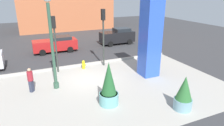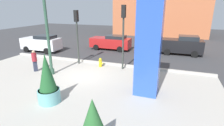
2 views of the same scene
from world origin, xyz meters
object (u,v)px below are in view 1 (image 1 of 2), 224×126
art_pillar_blue (150,39)px  potted_plant_mid_plaza (184,94)px  car_curb_east (56,44)px  lamp_post (52,47)px  traffic_light_corner (103,29)px  car_intersection (118,36)px  pedestrian_crossing (30,79)px  fire_hydrant (84,65)px  potted_plant_near_right (109,86)px  traffic_light_far_side (55,35)px

art_pillar_blue → potted_plant_mid_plaza: art_pillar_blue is taller
potted_plant_mid_plaza → car_curb_east: size_ratio=0.43×
lamp_post → potted_plant_mid_plaza: size_ratio=2.97×
traffic_light_corner → car_intersection: 8.16m
car_curb_east → traffic_light_corner: bearing=-62.2°
lamp_post → pedestrian_crossing: lamp_post is taller
car_intersection → pedestrian_crossing: 13.99m
potted_plant_mid_plaza → pedestrian_crossing: 9.37m
car_curb_east → pedestrian_crossing: bearing=-108.6°
lamp_post → art_pillar_blue: 7.00m
potted_plant_mid_plaza → car_intersection: (2.99, 14.77, 0.04)m
pedestrian_crossing → fire_hydrant: bearing=31.9°
potted_plant_near_right → car_intersection: 14.22m
traffic_light_corner → pedestrian_crossing: (-6.12, -2.74, -2.36)m
potted_plant_mid_plaza → fire_hydrant: size_ratio=2.65×
potted_plant_mid_plaza → traffic_light_corner: (-1.42, 8.30, 2.34)m
pedestrian_crossing → traffic_light_corner: bearing=24.1°
lamp_post → potted_plant_near_right: lamp_post is taller
art_pillar_blue → traffic_light_far_side: art_pillar_blue is taller
fire_hydrant → traffic_light_far_side: bearing=175.7°
fire_hydrant → lamp_post: bearing=-134.8°
lamp_post → potted_plant_mid_plaza: lamp_post is taller
art_pillar_blue → car_curb_east: size_ratio=1.24×
lamp_post → traffic_light_far_side: lamp_post is taller
traffic_light_corner → fire_hydrant: bearing=-177.0°
potted_plant_near_right → car_curb_east: (-1.07, 12.19, -0.30)m
traffic_light_corner → car_intersection: traffic_light_corner is taller
traffic_light_far_side → pedestrian_crossing: traffic_light_far_side is taller
art_pillar_blue → potted_plant_near_right: 5.57m
traffic_light_far_side → car_curb_east: (0.80, 5.96, -2.16)m
traffic_light_far_side → traffic_light_corner: bearing=-0.9°
car_intersection → pedestrian_crossing: bearing=-138.8°
traffic_light_far_side → car_intersection: (8.39, 6.41, -2.04)m
lamp_post → traffic_light_corner: (4.58, 2.81, 0.40)m
lamp_post → art_pillar_blue: bearing=-4.7°
potted_plant_near_right → traffic_light_far_side: bearing=106.7°
fire_hydrant → traffic_light_corner: size_ratio=0.15×
potted_plant_near_right → pedestrian_crossing: potted_plant_near_right is taller
fire_hydrant → car_intersection: 9.11m
art_pillar_blue → potted_plant_near_right: (-4.52, -2.78, -1.69)m
art_pillar_blue → potted_plant_mid_plaza: size_ratio=2.86×
lamp_post → pedestrian_crossing: size_ratio=3.58×
art_pillar_blue → traffic_light_far_side: bearing=151.6°
car_intersection → potted_plant_mid_plaza: bearing=-101.4°
art_pillar_blue → potted_plant_near_right: art_pillar_blue is taller
fire_hydrant → car_intersection: car_intersection is taller
car_intersection → lamp_post: bearing=-134.0°
potted_plant_mid_plaza → traffic_light_corner: bearing=99.7°
fire_hydrant → traffic_light_far_side: (-2.10, 0.16, 2.64)m
car_curb_east → potted_plant_near_right: bearing=-85.0°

